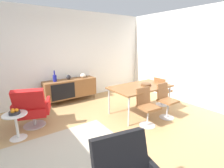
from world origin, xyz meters
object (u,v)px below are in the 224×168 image
(sideboard, at_px, (70,88))
(dining_chair_far_end, at_px, (162,90))
(vase_cobalt, at_px, (83,76))
(dining_chair_front_right, at_px, (166,99))
(vase_sculptural_dark, at_px, (55,78))
(fruit_bowl, at_px, (14,112))
(side_table_round, at_px, (16,123))
(dining_table, at_px, (140,88))
(vase_ceramic_small, at_px, (69,77))
(dining_chair_front_left, at_px, (146,106))
(wooden_bowl_on_table, at_px, (146,85))
(lounge_chair_red, at_px, (32,107))

(sideboard, height_order, dining_chair_far_end, dining_chair_far_end)
(vase_cobalt, bearing_deg, dining_chair_front_right, -65.62)
(vase_cobalt, relative_size, vase_sculptural_dark, 0.55)
(sideboard, xyz_separation_m, fruit_bowl, (-1.63, -1.34, 0.12))
(sideboard, distance_m, side_table_round, 2.11)
(vase_sculptural_dark, relative_size, dining_table, 0.20)
(vase_sculptural_dark, bearing_deg, vase_ceramic_small, -0.00)
(dining_chair_front_left, xyz_separation_m, side_table_round, (-2.48, 1.07, -0.15))
(wooden_bowl_on_table, bearing_deg, dining_chair_front_right, -68.61)
(fruit_bowl, bearing_deg, vase_sculptural_dark, 48.88)
(side_table_round, bearing_deg, fruit_bowl, -158.08)
(vase_cobalt, xyz_separation_m, dining_chair_far_end, (1.64, -1.86, -0.32))
(vase_cobalt, bearing_deg, wooden_bowl_on_table, -64.84)
(vase_cobalt, relative_size, fruit_bowl, 0.89)
(sideboard, height_order, dining_chair_front_left, dining_chair_front_left)
(sideboard, xyz_separation_m, wooden_bowl_on_table, (1.35, -1.91, 0.33))
(dining_chair_far_end, bearing_deg, lounge_chair_red, 166.45)
(vase_ceramic_small, distance_m, dining_chair_front_right, 2.91)
(vase_sculptural_dark, relative_size, wooden_bowl_on_table, 1.26)
(wooden_bowl_on_table, distance_m, side_table_round, 3.06)
(dining_chair_far_end, xyz_separation_m, lounge_chair_red, (-3.37, 0.81, -0.00))
(side_table_round, bearing_deg, dining_chair_front_right, -18.72)
(vase_cobalt, relative_size, dining_table, 0.11)
(wooden_bowl_on_table, xyz_separation_m, side_table_round, (-2.97, 0.57, -0.45))
(sideboard, bearing_deg, side_table_round, -140.43)
(wooden_bowl_on_table, xyz_separation_m, dining_chair_front_right, (0.20, -0.51, -0.30))
(dining_chair_front_right, distance_m, lounge_chair_red, 3.14)
(sideboard, relative_size, vase_cobalt, 8.95)
(vase_ceramic_small, bearing_deg, vase_cobalt, 0.00)
(dining_table, relative_size, wooden_bowl_on_table, 6.15)
(side_table_round, bearing_deg, dining_table, -10.35)
(sideboard, bearing_deg, dining_chair_front_right, -57.43)
(dining_chair_front_right, relative_size, lounge_chair_red, 0.90)
(vase_cobalt, height_order, dining_chair_front_right, vase_cobalt)
(sideboard, relative_size, wooden_bowl_on_table, 6.15)
(vase_cobalt, xyz_separation_m, dining_chair_front_left, (0.40, -2.42, -0.32))
(vase_sculptural_dark, distance_m, vase_ceramic_small, 0.42)
(vase_sculptural_dark, height_order, dining_chair_front_right, vase_sculptural_dark)
(wooden_bowl_on_table, relative_size, fruit_bowl, 1.30)
(vase_ceramic_small, relative_size, dining_table, 0.10)
(sideboard, relative_size, dining_chair_far_end, 1.87)
(vase_ceramic_small, distance_m, wooden_bowl_on_table, 2.36)
(vase_ceramic_small, xyz_separation_m, dining_chair_front_left, (0.89, -2.42, -0.33))
(dining_chair_front_right, bearing_deg, vase_ceramic_small, 123.17)
(vase_sculptural_dark, bearing_deg, side_table_round, -131.11)
(sideboard, height_order, vase_sculptural_dark, vase_sculptural_dark)
(vase_sculptural_dark, distance_m, lounge_chair_red, 1.39)
(lounge_chair_red, bearing_deg, dining_chair_front_right, -25.83)
(lounge_chair_red, relative_size, side_table_round, 1.82)
(vase_ceramic_small, bearing_deg, vase_sculptural_dark, 180.00)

